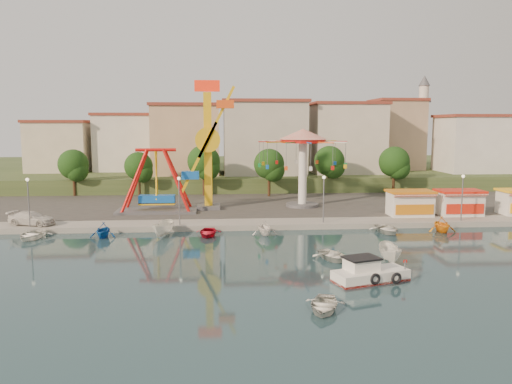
{
  "coord_description": "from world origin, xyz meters",
  "views": [
    {
      "loc": [
        -3.57,
        -41.35,
        11.43
      ],
      "look_at": [
        0.49,
        14.0,
        4.0
      ],
      "focal_mm": 35.0,
      "sensor_mm": 36.0,
      "label": 1
    }
  ],
  "objects": [
    {
      "name": "hill_terrace",
      "position": [
        0.0,
        67.0,
        1.5
      ],
      "size": [
        200.0,
        60.0,
        3.0
      ],
      "primitive_type": "cube",
      "color": "#384C26",
      "rests_on": "ground"
    },
    {
      "name": "tree_4",
      "position": [
        14.0,
        37.35,
        5.75
      ],
      "size": [
        4.86,
        4.86,
        7.6
      ],
      "color": "#382314",
      "rests_on": "quay_deck"
    },
    {
      "name": "lamp_post_2",
      "position": [
        8.0,
        13.0,
        3.1
      ],
      "size": [
        0.14,
        0.14,
        5.0
      ],
      "primitive_type": "cylinder",
      "color": "#59595E",
      "rests_on": "quay_deck"
    },
    {
      "name": "minaret",
      "position": [
        36.0,
        54.0,
        12.55
      ],
      "size": [
        2.8,
        2.8,
        18.0
      ],
      "color": "silver",
      "rests_on": "hill_terrace"
    },
    {
      "name": "rowboat_b",
      "position": [
        2.79,
        -12.02,
        0.37
      ],
      "size": [
        3.51,
        4.18,
        0.74
      ],
      "primitive_type": "imported",
      "rotation": [
        0.0,
        0.0,
        -0.31
      ],
      "color": "silver",
      "rests_on": "ground"
    },
    {
      "name": "kamikaze_tower",
      "position": [
        -4.81,
        23.11,
        8.55
      ],
      "size": [
        5.14,
        3.1,
        16.5
      ],
      "color": "#59595E",
      "rests_on": "quay_deck"
    },
    {
      "name": "quay_deck",
      "position": [
        0.0,
        62.0,
        0.3
      ],
      "size": [
        200.0,
        100.0,
        0.6
      ],
      "primitive_type": "cube",
      "color": "#9E998E",
      "rests_on": "ground"
    },
    {
      "name": "lamp_post_3",
      "position": [
        24.0,
        13.0,
        3.1
      ],
      "size": [
        0.14,
        0.14,
        5.0
      ],
      "primitive_type": "cylinder",
      "color": "#59595E",
      "rests_on": "quay_deck"
    },
    {
      "name": "lamp_post_0",
      "position": [
        -24.0,
        13.0,
        3.1
      ],
      "size": [
        0.14,
        0.14,
        5.0
      ],
      "primitive_type": "cylinder",
      "color": "#59595E",
      "rests_on": "quay_deck"
    },
    {
      "name": "lamp_post_1",
      "position": [
        -8.0,
        13.0,
        3.1
      ],
      "size": [
        0.14,
        0.14,
        5.0
      ],
      "primitive_type": "cylinder",
      "color": "#59595E",
      "rests_on": "quay_deck"
    },
    {
      "name": "building_0",
      "position": [
        -33.37,
        46.06,
        8.93
      ],
      "size": [
        9.26,
        9.53,
        11.87
      ],
      "primitive_type": "cube",
      "color": "beige",
      "rests_on": "hill_terrace"
    },
    {
      "name": "building_2",
      "position": [
        -8.19,
        51.96,
        8.62
      ],
      "size": [
        11.95,
        9.28,
        11.23
      ],
      "primitive_type": "cube",
      "color": "tan",
      "rests_on": "hill_terrace"
    },
    {
      "name": "tree_2",
      "position": [
        -6.0,
        35.81,
        5.92
      ],
      "size": [
        5.02,
        5.02,
        7.85
      ],
      "color": "#382314",
      "rests_on": "quay_deck"
    },
    {
      "name": "moored_boat_3",
      "position": [
        -4.87,
        9.8,
        0.38
      ],
      "size": [
        2.91,
        3.89,
        0.77
      ],
      "primitive_type": "imported",
      "rotation": [
        0.0,
        0.0,
        -0.07
      ],
      "color": "red",
      "rests_on": "ground"
    },
    {
      "name": "building_6",
      "position": [
        44.15,
        48.77,
        9.18
      ],
      "size": [
        8.23,
        8.98,
        12.36
      ],
      "primitive_type": "cube",
      "color": "silver",
      "rests_on": "hill_terrace"
    },
    {
      "name": "asphalt_pad",
      "position": [
        0.0,
        30.0,
        0.6
      ],
      "size": [
        90.0,
        28.0,
        0.01
      ],
      "primitive_type": "cube",
      "color": "#4C4944",
      "rests_on": "quay_deck"
    },
    {
      "name": "tree_1",
      "position": [
        -16.0,
        36.24,
        5.2
      ],
      "size": [
        4.35,
        4.35,
        6.8
      ],
      "color": "#382314",
      "rests_on": "quay_deck"
    },
    {
      "name": "moored_boat_4",
      "position": [
        1.08,
        9.8,
        0.8
      ],
      "size": [
        2.98,
        3.34,
        1.6
      ],
      "primitive_type": "imported",
      "rotation": [
        0.0,
        0.0,
        0.13
      ],
      "color": "white",
      "rests_on": "ground"
    },
    {
      "name": "moored_boat_1",
      "position": [
        -15.56,
        9.8,
        0.8
      ],
      "size": [
        2.79,
        3.18,
        1.6
      ],
      "primitive_type": "imported",
      "rotation": [
        0.0,
        0.0,
        -0.06
      ],
      "color": "#1251A6",
      "rests_on": "ground"
    },
    {
      "name": "moored_boat_7",
      "position": [
        20.28,
        9.8,
        0.88
      ],
      "size": [
        2.91,
        3.36,
        1.76
      ],
      "primitive_type": "imported",
      "rotation": [
        0.0,
        0.0,
        -0.01
      ],
      "color": "orange",
      "rests_on": "ground"
    },
    {
      "name": "booth_left",
      "position": [
        19.3,
        16.49,
        2.16
      ],
      "size": [
        5.4,
        3.78,
        3.08
      ],
      "color": "white",
      "rests_on": "quay_deck"
    },
    {
      "name": "cabin_motorboat",
      "position": [
        7.35,
        -6.39,
        0.53
      ],
      "size": [
        6.0,
        3.74,
        1.98
      ],
      "rotation": [
        0.0,
        0.0,
        0.31
      ],
      "color": "white",
      "rests_on": "ground"
    },
    {
      "name": "wave_swinger",
      "position": [
        7.49,
        24.29,
        8.2
      ],
      "size": [
        11.6,
        11.6,
        10.4
      ],
      "color": "#59595E",
      "rests_on": "quay_deck"
    },
    {
      "name": "building_4",
      "position": [
        19.07,
        52.2,
        7.62
      ],
      "size": [
        10.75,
        9.23,
        9.24
      ],
      "primitive_type": "cube",
      "color": "beige",
      "rests_on": "hill_terrace"
    },
    {
      "name": "van",
      "position": [
        -24.15,
        14.0,
        1.34
      ],
      "size": [
        5.5,
        3.4,
        1.49
      ],
      "primitive_type": "imported",
      "rotation": [
        0.0,
        0.0,
        1.29
      ],
      "color": "silver",
      "rests_on": "quay_deck"
    },
    {
      "name": "moored_boat_2",
      "position": [
        -9.44,
        9.8,
        0.82
      ],
      "size": [
        2.6,
        4.49,
        1.63
      ],
      "primitive_type": "imported",
      "rotation": [
        0.0,
        0.0,
        -0.25
      ],
      "color": "white",
      "rests_on": "ground"
    },
    {
      "name": "skiff",
      "position": [
        10.61,
        -1.7,
        0.8
      ],
      "size": [
        2.09,
        4.31,
        1.6
      ],
      "primitive_type": "imported",
      "rotation": [
        0.0,
        0.0,
        -0.13
      ],
      "color": "white",
      "rests_on": "ground"
    },
    {
      "name": "ground",
      "position": [
        0.0,
        0.0,
        0.0
      ],
      "size": [
        200.0,
        200.0,
        0.0
      ],
      "primitive_type": "plane",
      "color": "#15313C",
      "rests_on": "ground"
    },
    {
      "name": "tree_0",
      "position": [
        -26.0,
        36.98,
        5.47
      ],
      "size": [
        4.6,
        4.6,
        7.19
      ],
      "color": "#382314",
      "rests_on": "quay_deck"
    },
    {
      "name": "moored_boat_0",
      "position": [
        -22.68,
        9.8,
        0.43
      ],
      "size": [
        3.58,
        4.58,
        0.87
      ],
      "primitive_type": "imported",
      "rotation": [
        0.0,
        0.0,
        -0.15
      ],
      "color": "white",
      "rests_on": "ground"
    },
    {
      "name": "pirate_ship_ride",
      "position": [
        -11.49,
        21.64,
        4.39
      ],
      "size": [
        10.0,
        5.0,
        8.0
      ],
      "color": "#59595E",
      "rests_on": "quay_deck"
    },
    {
      "name": "rowboat_a",
      "position": [
        6.07,
        -0.4,
        0.39
      ],
      "size": [
        3.77,
        4.43,
        0.78
      ],
      "primitive_type": "imported",
      "rotation": [
        0.0,
        0.0,
        0.34
      ],
      "color": "silver",
      "rests_on": "ground"
    },
    {
      "name": "tree_3",
      "position": [
        4.0,
        34.36,
        5.55
      ],
      "size": [
        4.68,
        4.68,
        7.32
      ],
      "color": "#382314",
      "rests_on": "quay_deck"
    },
    {
      "name": "booth_mid",
      "position": [
        25.44,
        16.49,
        2.16
      ],
      "size": [
        5.4,
        3.78,
        3.08
      ],
      "color": "white",
      "rests_on": "quay_deck"
    },
    {
      "name": "building_3",
      "position": [
        5.6,
        48.8,
        7.6
      ],
      "size": [
        12.59,
        10.5,
        9.2
      ],
      "primitive_type": "cube",
      "color": "beige",
      "rests_on": "hill_terrace"
    },
    {
      "name": "tree_5",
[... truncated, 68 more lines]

